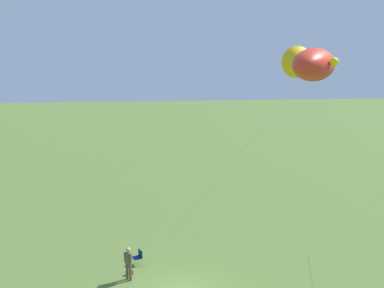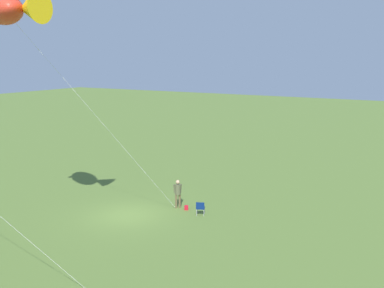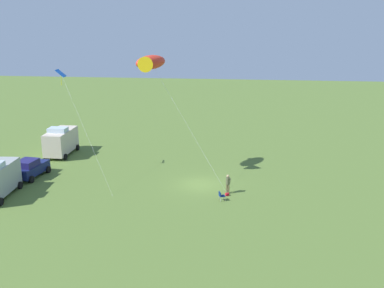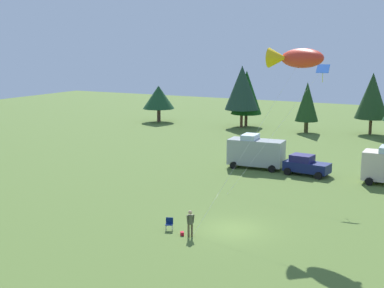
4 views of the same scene
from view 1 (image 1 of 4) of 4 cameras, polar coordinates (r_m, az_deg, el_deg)
The scene contains 4 objects.
person_kite_flyer at distance 28.05m, azimuth -6.78°, elevation -12.29°, with size 0.50×0.50×1.74m.
folding_chair at distance 29.92m, azimuth -5.76°, elevation -11.82°, with size 0.63×0.63×0.82m.
backpack_on_grass at distance 28.96m, azimuth -6.70°, elevation -13.47°, with size 0.32×0.22×0.22m, color red.
kite_large_fish at distance 22.71m, azimuth 12.56°, elevation 8.32°, with size 6.58×9.27×11.84m.
Camera 1 is at (23.84, -1.91, 12.21)m, focal length 50.00 mm.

